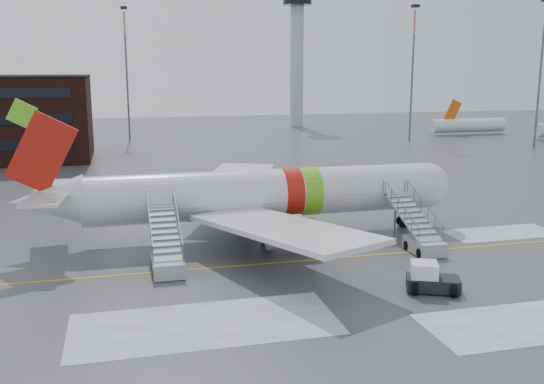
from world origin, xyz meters
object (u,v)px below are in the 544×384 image
object	(u,v)px
airliner	(254,195)
airstair_aft	(167,255)
airstair_fwd	(420,236)
pushback_tug	(430,279)

from	to	relation	value
airliner	airstair_aft	xyz separation A→B (m)	(-7.44, -6.54, -2.35)
airliner	airstair_fwd	size ratio (longest dim) A/B	4.55
airliner	pushback_tug	size ratio (longest dim) A/B	9.93
airstair_aft	airliner	bearing A→B (deg)	41.30
airstair_aft	pushback_tug	bearing A→B (deg)	-27.49
airstair_fwd	pushback_tug	bearing A→B (deg)	-113.80
airstair_fwd	pushback_tug	world-z (taller)	airstair_fwd
airstair_fwd	airstair_aft	xyz separation A→B (m)	(-18.54, 0.00, 0.00)
airliner	airstair_fwd	xyz separation A→B (m)	(11.10, -6.54, -2.35)
airstair_fwd	airliner	bearing A→B (deg)	149.50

